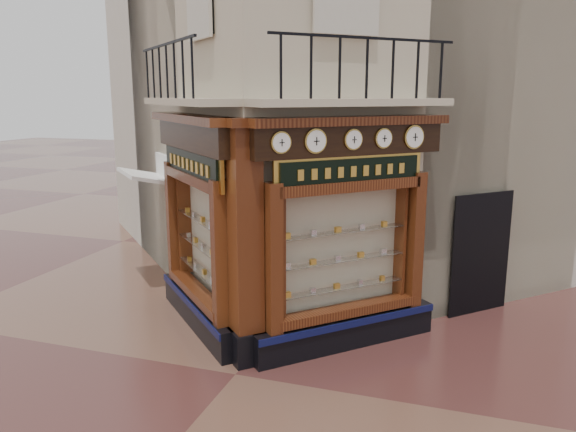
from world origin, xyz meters
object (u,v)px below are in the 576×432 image
at_px(clock_d, 383,138).
at_px(signboard_right, 351,171).
at_px(clock_c, 353,140).
at_px(awning, 153,285).
at_px(signboard_left, 191,164).
at_px(clock_e, 414,137).
at_px(corner_pilaster, 246,247).
at_px(clock_b, 316,141).
at_px(clock_a, 281,143).

distance_m(clock_d, signboard_right, 0.76).
xyz_separation_m(clock_c, signboard_right, (-0.04, 0.11, -0.52)).
distance_m(awning, signboard_left, 4.15).
bearing_deg(clock_e, corner_pilaster, 171.67).
relative_size(clock_b, signboard_right, 0.19).
relative_size(awning, signboard_left, 0.75).
height_order(clock_b, signboard_right, clock_b).
distance_m(clock_b, clock_e, 1.90).
xyz_separation_m(clock_b, clock_d, (0.90, 0.90, -0.00)).
bearing_deg(signboard_left, clock_b, -148.60).
bearing_deg(signboard_right, clock_d, -11.62).
height_order(clock_a, clock_e, clock_e).
relative_size(clock_d, signboard_left, 0.14).
xyz_separation_m(corner_pilaster, clock_b, (1.02, 0.41, 1.67)).
height_order(clock_d, awning, clock_d).
xyz_separation_m(corner_pilaster, signboard_right, (1.46, 1.01, 1.15)).
distance_m(corner_pilaster, signboard_right, 2.12).
bearing_deg(clock_d, clock_b, -180.00).
relative_size(clock_b, awning, 0.22).
relative_size(clock_b, signboard_left, 0.17).
height_order(clock_e, signboard_right, clock_e).
height_order(clock_b, awning, clock_b).
bearing_deg(clock_b, clock_c, 0.00).
height_order(corner_pilaster, clock_d, corner_pilaster).
distance_m(clock_c, signboard_left, 3.01).
relative_size(clock_d, signboard_right, 0.16).
height_order(corner_pilaster, clock_c, corner_pilaster).
height_order(clock_a, signboard_right, clock_a).
relative_size(clock_e, awning, 0.23).
bearing_deg(signboard_right, corner_pilaster, 169.75).
distance_m(clock_b, signboard_left, 2.60).
xyz_separation_m(clock_a, signboard_right, (0.86, 1.02, -0.52)).
height_order(corner_pilaster, signboard_left, corner_pilaster).
distance_m(clock_e, signboard_right, 1.28).
distance_m(clock_b, signboard_right, 0.91).
xyz_separation_m(awning, signboard_left, (2.08, -1.82, 3.10)).
xyz_separation_m(corner_pilaster, clock_e, (2.36, 1.76, 1.67)).
relative_size(clock_a, signboard_right, 0.16).
bearing_deg(signboard_left, awning, 3.81).
distance_m(clock_c, awning, 6.50).
relative_size(clock_b, clock_c, 1.15).
bearing_deg(corner_pilaster, clock_b, -22.87).
bearing_deg(clock_b, clock_a, 180.00).
bearing_deg(clock_c, signboard_right, 65.62).
height_order(clock_d, signboard_right, clock_d).
relative_size(clock_a, clock_b, 0.87).
bearing_deg(clock_a, clock_e, 0.00).
relative_size(clock_a, signboard_left, 0.15).
relative_size(corner_pilaster, signboard_left, 1.73).
bearing_deg(clock_a, signboard_right, 4.75).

